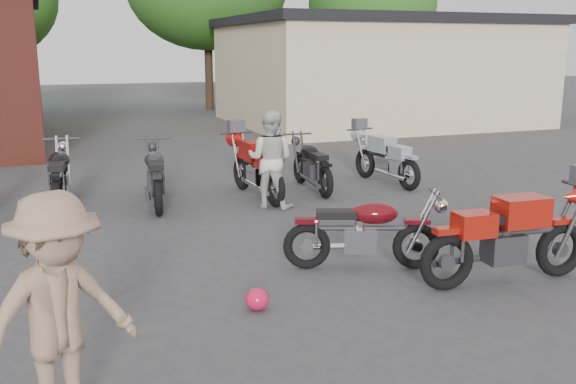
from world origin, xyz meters
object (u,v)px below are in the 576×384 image
object	(u,v)px
person_tan	(59,317)
row_bike_3	(155,172)
person_light	(270,159)
row_bike_2	(60,173)
helmet	(257,299)
row_bike_4	(256,165)
row_bike_6	(385,156)
row_bike_5	(312,162)
sportbike	(510,232)
vintage_motorcycle	(365,227)

from	to	relation	value
person_tan	row_bike_3	bearing A→B (deg)	50.39
person_light	person_tan	xyz separation A→B (m)	(-3.60, -5.81, 0.05)
person_light	person_tan	bearing A→B (deg)	94.94
row_bike_2	person_tan	bearing A→B (deg)	-175.67
person_tan	helmet	bearing A→B (deg)	14.32
row_bike_4	row_bike_6	xyz separation A→B (m)	(2.83, 0.24, -0.04)
person_tan	row_bike_5	xyz separation A→B (m)	(4.79, 6.80, -0.33)
sportbike	row_bike_6	world-z (taller)	sportbike
sportbike	row_bike_4	distance (m)	5.45
person_tan	row_bike_3	world-z (taller)	person_tan
row_bike_3	row_bike_6	world-z (taller)	row_bike_3
row_bike_4	person_tan	bearing A→B (deg)	146.30
row_bike_3	row_bike_4	xyz separation A→B (m)	(1.84, -0.07, 0.02)
person_tan	row_bike_2	world-z (taller)	person_tan
vintage_motorcycle	helmet	bearing A→B (deg)	-134.86
vintage_motorcycle	row_bike_5	world-z (taller)	row_bike_5
row_bike_5	helmet	bearing A→B (deg)	154.18
helmet	sportbike	bearing A→B (deg)	-5.34
row_bike_3	row_bike_6	xyz separation A→B (m)	(4.66, 0.16, -0.02)
row_bike_2	row_bike_4	world-z (taller)	row_bike_4
person_tan	row_bike_3	size ratio (longest dim) A/B	0.87
vintage_motorcycle	helmet	xyz separation A→B (m)	(-1.66, -0.75, -0.43)
person_light	row_bike_2	xyz separation A→B (m)	(-3.41, 1.32, -0.24)
row_bike_4	sportbike	bearing A→B (deg)	-170.20
row_bike_5	row_bike_6	xyz separation A→B (m)	(1.63, 0.03, 0.02)
person_light	row_bike_5	distance (m)	1.57
row_bike_4	helmet	bearing A→B (deg)	156.89
row_bike_3	row_bike_4	size ratio (longest dim) A/B	0.96
person_light	row_bike_5	world-z (taller)	person_light
helmet	row_bike_5	distance (m)	5.92
vintage_motorcycle	row_bike_3	world-z (taller)	row_bike_3
row_bike_2	row_bike_6	bearing A→B (deg)	-86.96
vintage_motorcycle	person_tan	world-z (taller)	person_tan
sportbike	row_bike_3	xyz separation A→B (m)	(-3.24, 5.34, -0.03)
row_bike_5	sportbike	bearing A→B (deg)	-175.21
row_bike_2	row_bike_6	distance (m)	6.24
row_bike_2	helmet	bearing A→B (deg)	-156.24
row_bike_6	person_tan	bearing A→B (deg)	128.30
person_tan	row_bike_6	xyz separation A→B (m)	(6.42, 6.82, -0.32)
row_bike_4	person_light	bearing A→B (deg)	175.22
person_tan	row_bike_6	size ratio (longest dim) A/B	0.90
person_tan	row_bike_4	world-z (taller)	person_tan
sportbike	row_bike_5	bearing A→B (deg)	95.85
helmet	person_light	xyz separation A→B (m)	(1.63, 4.20, 0.72)
sportbike	row_bike_2	distance (m)	7.54
row_bike_5	row_bike_6	bearing A→B (deg)	-86.42
helmet	person_light	distance (m)	4.57
helmet	person_light	world-z (taller)	person_light
helmet	row_bike_3	bearing A→B (deg)	92.45
sportbike	person_light	size ratio (longest dim) A/B	1.27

